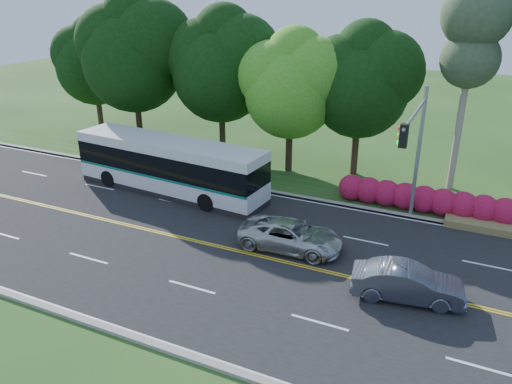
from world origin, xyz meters
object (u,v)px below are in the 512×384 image
at_px(traffic_signal, 415,142).
at_px(sedan, 408,283).
at_px(transit_bus, 170,167).
at_px(suv, 291,235).

bearing_deg(traffic_signal, sedan, -79.58).
height_order(transit_bus, suv, transit_bus).
bearing_deg(traffic_signal, transit_bus, -177.31).
distance_m(traffic_signal, transit_bus, 13.95).
bearing_deg(transit_bus, sedan, -15.23).
xyz_separation_m(traffic_signal, transit_bus, (-13.59, -0.64, -3.07)).
xyz_separation_m(traffic_signal, sedan, (1.10, -5.99, -3.94)).
bearing_deg(transit_bus, suv, -16.28).
height_order(traffic_signal, transit_bus, traffic_signal).
relative_size(traffic_signal, transit_bus, 0.57).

